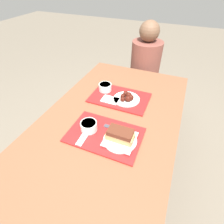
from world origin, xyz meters
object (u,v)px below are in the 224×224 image
Objects in this scene: wings_plate_far at (127,98)px; person_seated_across at (146,59)px; tray_far at (120,98)px; bowl_coleslaw_near at (89,126)px; brisket_sandwich_plate at (120,137)px; tray_near at (105,135)px; bowl_coleslaw_far at (105,87)px.

wings_plate_far is 0.30× the size of person_seated_across.
bowl_coleslaw_near is (-0.06, -0.41, 0.04)m from tray_far.
brisket_sandwich_plate is 0.42m from wings_plate_far.
bowl_coleslaw_near is 1.18m from person_seated_across.
bowl_coleslaw_near is at bearing -97.69° from tray_far.
tray_far is at bearing 169.94° from wings_plate_far.
person_seated_across is at bearing 88.01° from tray_far.
bowl_coleslaw_far reaches higher than tray_near.
person_seated_across is (-0.04, 0.78, -0.01)m from wings_plate_far.
tray_near is 0.41m from tray_far.
wings_plate_far is (0.01, 0.40, 0.03)m from tray_near.
tray_far is (-0.05, 0.41, 0.00)m from tray_near.
wings_plate_far reaches higher than tray_near.
person_seated_across is at bearing 96.41° from brisket_sandwich_plate.
bowl_coleslaw_far is 0.22m from wings_plate_far.
brisket_sandwich_plate reaches higher than bowl_coleslaw_near.
brisket_sandwich_plate reaches higher than tray_near.
person_seated_across reaches higher than brisket_sandwich_plate.
brisket_sandwich_plate is 0.56m from bowl_coleslaw_far.
wings_plate_far reaches higher than tray_far.
brisket_sandwich_plate is 0.98× the size of wings_plate_far.
wings_plate_far is (0.07, -0.01, 0.03)m from tray_far.
bowl_coleslaw_near is 0.42m from wings_plate_far.
tray_near is 0.40m from wings_plate_far.
tray_near is 2.25× the size of brisket_sandwich_plate.
tray_near is 0.67× the size of person_seated_across.
person_seated_across is (-0.13, 1.19, -0.02)m from brisket_sandwich_plate.
tray_near is at bearing -66.30° from bowl_coleslaw_far.
wings_plate_far is (-0.10, 0.41, -0.01)m from brisket_sandwich_plate.
person_seated_across reaches higher than wings_plate_far.
wings_plate_far is 0.78m from person_seated_across.
bowl_coleslaw_near reaches higher than tray_near.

